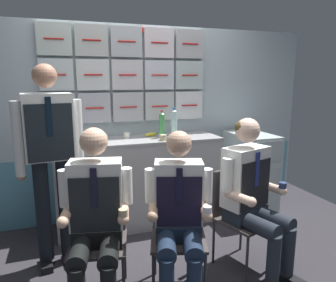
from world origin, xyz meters
TOP-DOWN VIEW (x-y plane):
  - ground at (0.00, 0.00)m, footprint 4.80×4.80m
  - galley_bulkhead at (-0.02, 1.37)m, footprint 4.20×0.14m
  - galley_counter at (-0.08, 1.09)m, footprint 1.76×0.53m
  - service_trolley at (1.23, 0.95)m, footprint 0.40×0.65m
  - folding_chair_left at (-0.63, 0.10)m, footprint 0.48×0.48m
  - crew_member_left at (-0.66, -0.06)m, footprint 0.52×0.67m
  - folding_chair_right at (-0.05, -0.02)m, footprint 0.50×0.50m
  - crew_member_right at (-0.10, -0.17)m, footprint 0.52×0.66m
  - folding_chair_by_counter at (0.53, 0.09)m, footprint 0.51×0.51m
  - crew_member_by_counter at (0.58, -0.06)m, footprint 0.55×0.70m
  - crew_member_standing at (-0.94, 0.55)m, footprint 0.53×0.30m
  - sparkling_bottle_green at (0.17, 1.07)m, footprint 0.06×0.06m
  - water_bottle_tall at (0.31, 1.06)m, footprint 0.07×0.07m
  - coffee_cup_spare at (-0.19, 1.17)m, footprint 0.07×0.07m
  - coffee_cup_white at (0.14, 0.91)m, footprint 0.07×0.07m
  - snack_banana at (0.09, 1.19)m, footprint 0.17×0.10m

SIDE VIEW (x-z plane):
  - ground at x=0.00m, z-range -0.04..0.00m
  - galley_counter at x=-0.08m, z-range 0.00..0.95m
  - folding_chair_left at x=-0.63m, z-range 0.09..0.91m
  - folding_chair_right at x=-0.05m, z-range 0.09..0.91m
  - folding_chair_by_counter at x=0.53m, z-range 0.09..0.91m
  - service_trolley at x=1.23m, z-range 0.03..0.98m
  - crew_member_right at x=-0.10m, z-range 0.05..1.27m
  - crew_member_left at x=-0.66m, z-range 0.06..1.31m
  - crew_member_by_counter at x=0.58m, z-range 0.06..1.33m
  - snack_banana at x=0.09m, z-range 0.95..0.99m
  - coffee_cup_spare at x=-0.19m, z-range 0.95..1.01m
  - coffee_cup_white at x=0.14m, z-range 0.95..1.01m
  - crew_member_standing at x=-0.94m, z-range 0.16..1.86m
  - sparkling_bottle_green at x=0.17m, z-range 0.94..1.24m
  - water_bottle_tall at x=0.31m, z-range 0.94..1.26m
  - galley_bulkhead at x=-0.02m, z-range 0.04..2.19m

